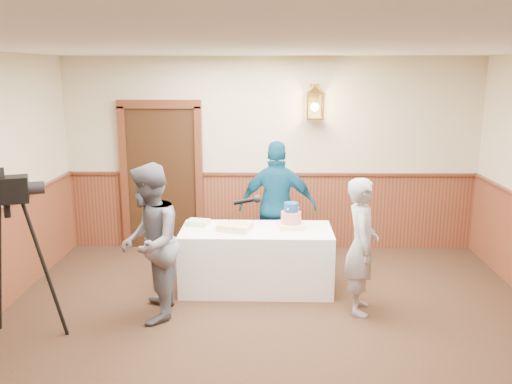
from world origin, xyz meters
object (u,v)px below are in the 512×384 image
Objects in this scene: interviewer at (149,243)px; assistant_p at (278,207)px; sheet_cake_green at (198,223)px; sheet_cake_yellow at (235,227)px; baker at (361,246)px; display_table at (256,259)px; tiered_cake at (291,218)px; tv_camera_rig at (14,271)px.

assistant_p reaches higher than interviewer.
sheet_cake_green is 1.10m from assistant_p.
sheet_cake_green is 0.16× the size of interviewer.
sheet_cake_yellow is 0.25× the size of baker.
baker is at bearing -27.83° from display_table.
display_table is 5.43× the size of tiered_cake.
tiered_cake is 0.89× the size of sheet_cake_yellow.
tv_camera_rig is at bearing -146.20° from sheet_cake_yellow.
assistant_p is (1.36, 1.48, 0.02)m from interviewer.
sheet_cake_yellow is 1.42× the size of sheet_cake_green.
sheet_cake_yellow is at bearing 56.96° from assistant_p.
display_table is 0.65m from tiered_cake.
baker reaches higher than tiered_cake.
tiered_cake is 1.14m from sheet_cake_green.
sheet_cake_yellow is at bearing 74.50° from baker.
interviewer is 1.31m from tv_camera_rig.
baker is at bearing -22.19° from sheet_cake_green.
assistant_p is (0.26, 0.65, 0.49)m from display_table.
sheet_cake_yellow is 1.51m from baker.
tv_camera_rig reaches higher than baker.
display_table is at bearing -12.21° from sheet_cake_green.
display_table is at bearing 122.09° from interviewer.
display_table is 1.07× the size of interviewer.
sheet_cake_yellow is at bearing -169.63° from display_table.
assistant_p is (-0.15, 0.58, -0.01)m from tiered_cake.
baker is at bearing 90.65° from interviewer.
assistant_p is at bearing 53.47° from sheet_cake_yellow.
baker is 1.54m from assistant_p.
interviewer is 1.12× the size of baker.
baker is at bearing 128.80° from assistant_p.
tv_camera_rig is at bearing -148.40° from display_table.
interviewer is (-0.84, -0.79, 0.05)m from sheet_cake_yellow.
sheet_cake_green is at bearing 23.04° from tv_camera_rig.
tiered_cake is 1.00m from baker.
display_table is at bearing 9.67° from tv_camera_rig.
sheet_cake_yellow is at bearing 11.87° from tv_camera_rig.
assistant_p is at bearing 26.69° from sheet_cake_green.
sheet_cake_green is 0.16× the size of tv_camera_rig.
sheet_cake_green is at bearing 30.19° from assistant_p.
display_table is 6.87× the size of sheet_cake_green.
assistant_p is at bearing 41.56° from baker.
baker is (1.15, -0.61, 0.38)m from display_table.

